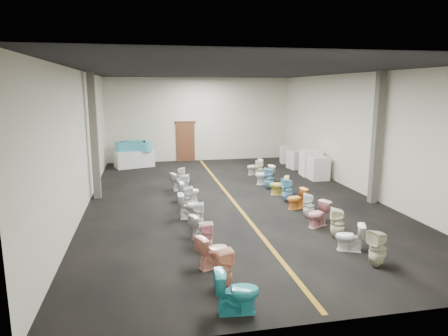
{
  "coord_description": "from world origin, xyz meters",
  "views": [
    {
      "loc": [
        -3.01,
        -13.7,
        3.92
      ],
      "look_at": [
        -0.05,
        1.0,
        0.92
      ],
      "focal_mm": 32.0,
      "sensor_mm": 36.0,
      "label": 1
    }
  ],
  "objects_px": {
    "toilet_left_9": "(184,185)",
    "toilet_right_10": "(260,170)",
    "display_table": "(134,159)",
    "toilet_right_2": "(338,223)",
    "toilet_right_5": "(297,199)",
    "toilet_right_6": "(287,190)",
    "bathtub": "(134,146)",
    "toilet_right_7": "(279,185)",
    "toilet_right_0": "(378,248)",
    "toilet_right_8": "(269,178)",
    "toilet_right_9": "(265,175)",
    "toilet_left_5": "(197,215)",
    "toilet_left_11": "(181,176)",
    "toilet_left_6": "(191,206)",
    "toilet_left_4": "(202,226)",
    "toilet_right_11": "(255,167)",
    "toilet_left_3": "(206,237)",
    "appliance_crate_d": "(287,155)",
    "appliance_crate_b": "(311,163)",
    "toilet_left_7": "(187,198)",
    "toilet_left_2": "(213,251)",
    "toilet_left_0": "(237,292)",
    "toilet_right_3": "(318,214)",
    "toilet_right_4": "(309,206)",
    "toilet_left_1": "(223,269)",
    "toilet_left_10": "(179,181)",
    "appliance_crate_c": "(297,160)",
    "appliance_crate_a": "(318,168)",
    "toilet_left_8": "(189,192)",
    "toilet_right_1": "(350,237)"
  },
  "relations": [
    {
      "from": "toilet_left_7",
      "to": "toilet_right_0",
      "type": "xyz_separation_m",
      "value": [
        3.7,
        -5.1,
        0.04
      ]
    },
    {
      "from": "toilet_right_5",
      "to": "toilet_right_6",
      "type": "distance_m",
      "value": 0.86
    },
    {
      "from": "toilet_right_4",
      "to": "toilet_left_1",
      "type": "bearing_deg",
      "value": -18.04
    },
    {
      "from": "toilet_left_4",
      "to": "toilet_left_8",
      "type": "relative_size",
      "value": 0.95
    },
    {
      "from": "toilet_left_1",
      "to": "display_table",
      "type": "bearing_deg",
      "value": 2.4
    },
    {
      "from": "toilet_left_2",
      "to": "toilet_left_5",
      "type": "bearing_deg",
      "value": -21.91
    },
    {
      "from": "toilet_left_9",
      "to": "toilet_right_2",
      "type": "relative_size",
      "value": 0.96
    },
    {
      "from": "appliance_crate_c",
      "to": "toilet_left_4",
      "type": "xyz_separation_m",
      "value": [
        -6.0,
        -8.44,
        -0.11
      ]
    },
    {
      "from": "toilet_left_6",
      "to": "toilet_right_4",
      "type": "distance_m",
      "value": 3.63
    },
    {
      "from": "toilet_left_6",
      "to": "toilet_right_7",
      "type": "xyz_separation_m",
      "value": [
        3.56,
        2.08,
        -0.03
      ]
    },
    {
      "from": "appliance_crate_b",
      "to": "toilet_right_1",
      "type": "xyz_separation_m",
      "value": [
        -2.57,
        -8.31,
        -0.23
      ]
    },
    {
      "from": "display_table",
      "to": "toilet_right_7",
      "type": "distance_m",
      "value": 8.57
    },
    {
      "from": "toilet_right_9",
      "to": "toilet_right_11",
      "type": "relative_size",
      "value": 1.11
    },
    {
      "from": "toilet_left_7",
      "to": "toilet_right_9",
      "type": "height_order",
      "value": "toilet_right_9"
    },
    {
      "from": "toilet_left_3",
      "to": "appliance_crate_d",
      "type": "bearing_deg",
      "value": -23.38
    },
    {
      "from": "toilet_left_3",
      "to": "toilet_right_8",
      "type": "relative_size",
      "value": 0.88
    },
    {
      "from": "toilet_right_7",
      "to": "toilet_right_0",
      "type": "bearing_deg",
      "value": 24.38
    },
    {
      "from": "toilet_left_4",
      "to": "toilet_right_11",
      "type": "relative_size",
      "value": 0.94
    },
    {
      "from": "toilet_right_8",
      "to": "toilet_right_9",
      "type": "relative_size",
      "value": 1.07
    },
    {
      "from": "toilet_left_5",
      "to": "toilet_right_9",
      "type": "xyz_separation_m",
      "value": [
        3.44,
        4.72,
        0.02
      ]
    },
    {
      "from": "toilet_left_11",
      "to": "toilet_right_0",
      "type": "xyz_separation_m",
      "value": [
        3.58,
        -8.68,
        0.06
      ]
    },
    {
      "from": "toilet_left_11",
      "to": "toilet_right_11",
      "type": "distance_m",
      "value": 3.73
    },
    {
      "from": "appliance_crate_c",
      "to": "toilet_left_9",
      "type": "distance_m",
      "value": 7.21
    },
    {
      "from": "appliance_crate_c",
      "to": "toilet_left_2",
      "type": "height_order",
      "value": "appliance_crate_c"
    },
    {
      "from": "toilet_left_2",
      "to": "toilet_right_8",
      "type": "relative_size",
      "value": 0.89
    },
    {
      "from": "toilet_left_9",
      "to": "toilet_right_10",
      "type": "xyz_separation_m",
      "value": [
        3.55,
        2.03,
        0.02
      ]
    },
    {
      "from": "toilet_right_6",
      "to": "toilet_right_8",
      "type": "xyz_separation_m",
      "value": [
        -0.07,
        1.86,
        0.01
      ]
    },
    {
      "from": "toilet_left_6",
      "to": "toilet_left_10",
      "type": "xyz_separation_m",
      "value": [
        -0.02,
        3.54,
        -0.04
      ]
    },
    {
      "from": "toilet_left_9",
      "to": "toilet_right_4",
      "type": "height_order",
      "value": "toilet_left_9"
    },
    {
      "from": "toilet_right_9",
      "to": "toilet_right_11",
      "type": "height_order",
      "value": "toilet_right_9"
    },
    {
      "from": "toilet_left_11",
      "to": "toilet_right_5",
      "type": "xyz_separation_m",
      "value": [
        3.45,
        -4.2,
        -0.01
      ]
    },
    {
      "from": "bathtub",
      "to": "toilet_left_9",
      "type": "relative_size",
      "value": 2.32
    },
    {
      "from": "appliance_crate_c",
      "to": "toilet_left_1",
      "type": "bearing_deg",
      "value": -118.14
    },
    {
      "from": "toilet_left_0",
      "to": "toilet_right_1",
      "type": "xyz_separation_m",
      "value": [
        3.35,
        2.15,
        -0.06
      ]
    },
    {
      "from": "bathtub",
      "to": "toilet_right_0",
      "type": "bearing_deg",
      "value": -60.11
    },
    {
      "from": "toilet_right_3",
      "to": "toilet_left_5",
      "type": "bearing_deg",
      "value": -122.58
    },
    {
      "from": "toilet_right_10",
      "to": "appliance_crate_a",
      "type": "bearing_deg",
      "value": 86.96
    },
    {
      "from": "toilet_left_8",
      "to": "toilet_right_10",
      "type": "height_order",
      "value": "toilet_right_10"
    },
    {
      "from": "display_table",
      "to": "toilet_left_0",
      "type": "bearing_deg",
      "value": -81.79
    },
    {
      "from": "bathtub",
      "to": "toilet_right_1",
      "type": "xyz_separation_m",
      "value": [
        5.38,
        -11.98,
        -0.72
      ]
    },
    {
      "from": "toilet_left_5",
      "to": "toilet_right_3",
      "type": "relative_size",
      "value": 1.03
    },
    {
      "from": "toilet_left_3",
      "to": "toilet_left_4",
      "type": "height_order",
      "value": "toilet_left_3"
    },
    {
      "from": "appliance_crate_b",
      "to": "toilet_left_9",
      "type": "height_order",
      "value": "appliance_crate_b"
    },
    {
      "from": "toilet_left_7",
      "to": "toilet_right_11",
      "type": "distance_m",
      "value": 6.02
    },
    {
      "from": "appliance_crate_b",
      "to": "toilet_left_1",
      "type": "distance_m",
      "value": 11.25
    },
    {
      "from": "display_table",
      "to": "toilet_right_2",
      "type": "bearing_deg",
      "value": -63.79
    },
    {
      "from": "bathtub",
      "to": "toilet_right_9",
      "type": "height_order",
      "value": "bathtub"
    },
    {
      "from": "appliance_crate_a",
      "to": "toilet_right_0",
      "type": "relative_size",
      "value": 1.18
    },
    {
      "from": "toilet_left_9",
      "to": "toilet_left_10",
      "type": "bearing_deg",
      "value": 23.29
    },
    {
      "from": "toilet_left_1",
      "to": "toilet_right_1",
      "type": "relative_size",
      "value": 1.16
    }
  ]
}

